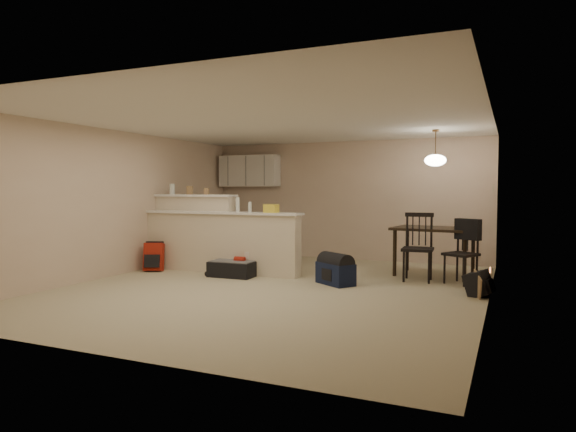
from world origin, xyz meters
The scene contains 20 objects.
room centered at (0.00, 0.00, 1.25)m, with size 7.00×7.02×2.50m.
breakfast_bar centered at (-1.76, 0.98, 0.61)m, with size 3.08×0.58×1.39m.
upper_cabinets centered at (-2.20, 3.32, 1.90)m, with size 1.40×0.34×0.70m, color white.
kitchen_counter centered at (-2.00, 3.19, 0.45)m, with size 1.80×0.60×0.90m, color white.
thermostat centered at (2.98, 1.55, 1.50)m, with size 0.02×0.12×0.12m, color beige.
jar centered at (-2.70, 1.12, 1.49)m, with size 0.10×0.10×0.20m, color silver.
cereal_box centered at (-2.30, 1.12, 1.47)m, with size 0.10×0.07×0.16m, color #9D7A51.
small_box centered at (-1.93, 1.12, 1.45)m, with size 0.08×0.06×0.12m, color #9D7A51.
bottle_a centered at (-1.15, 0.90, 1.22)m, with size 0.07×0.07×0.26m, color silver.
bottle_b centered at (-0.91, 0.90, 1.18)m, with size 0.06×0.06×0.18m, color silver.
bag_lump centered at (-0.50, 0.90, 1.16)m, with size 0.22×0.18×0.14m, color #9D7A51.
dining_table centered at (2.05, 2.06, 0.73)m, with size 1.43×1.03×0.83m.
pendant_lamp centered at (2.05, 2.06, 1.99)m, with size 0.36×0.36×0.62m.
dining_chair_near centered at (1.87, 1.42, 0.55)m, with size 0.48×0.46×1.10m, color black, non-canonical shape.
dining_chair_far centered at (2.54, 1.43, 0.50)m, with size 0.44×0.42×1.00m, color black, non-canonical shape.
suitcase centered at (-1.09, 0.61, 0.13)m, with size 0.76×0.49×0.26m, color black.
red_backpack centered at (-2.70, 0.54, 0.25)m, with size 0.34×0.21×0.50m, color #A62012.
navy_duffel centered at (0.75, 0.61, 0.17)m, with size 0.62×0.34×0.34m, color #111A37.
black_daypack centered at (2.85, 0.61, 0.17)m, with size 0.38×0.27×0.33m, color black.
cardboard_sheet centered at (2.84, 0.49, 0.16)m, with size 0.43×0.02×0.33m, color #9D7A51.
Camera 1 is at (3.26, -6.97, 1.49)m, focal length 32.00 mm.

